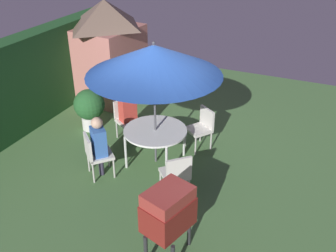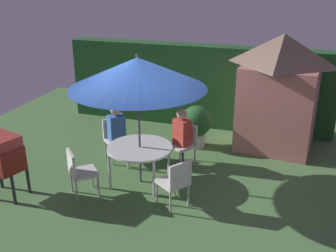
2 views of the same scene
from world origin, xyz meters
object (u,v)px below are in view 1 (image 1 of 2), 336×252
Objects in this scene: patio_table at (155,132)px; person_in_red at (128,108)px; chair_far_side at (95,153)px; patio_umbrella at (154,60)px; bbq_grill at (168,211)px; chair_near_shed at (126,117)px; chair_toward_house at (202,126)px; garden_shed at (107,50)px; person_in_blue at (99,140)px; potted_plant_by_shed at (89,107)px; chair_toward_hedge at (176,173)px.

person_in_red is (0.57, 0.95, 0.09)m from patio_table.
person_in_red is at bearing 4.61° from chair_far_side.
patio_umbrella is 2.07m from chair_far_side.
person_in_red reaches higher than bbq_grill.
chair_near_shed is at bearing 7.22° from chair_far_side.
chair_toward_house is at bearing -35.61° from patio_table.
garden_shed is 5.93m from bbq_grill.
person_in_red is (2.71, 2.19, -0.06)m from bbq_grill.
garden_shed is at bearing 65.43° from chair_toward_house.
patio_umbrella reaches higher than person_in_blue.
person_in_blue reaches higher than bbq_grill.
chair_near_shed is 0.91× the size of potted_plant_by_shed.
potted_plant_by_shed is 1.93m from person_in_blue.
person_in_red is at bearing -121.02° from chair_near_shed.
chair_toward_hedge is at bearing -133.91° from garden_shed.
bbq_grill is 3.49m from person_in_red.
person_in_blue is (0.06, -0.06, 0.26)m from chair_far_side.
person_in_blue is at bearing -151.09° from garden_shed.
person_in_red is at bearing 38.89° from bbq_grill.
patio_umbrella reaches higher than patio_table.
person_in_red is (1.44, 1.77, 0.26)m from chair_toward_hedge.
bbq_grill is at bearing -169.20° from chair_toward_house.
garden_shed is 3.81m from chair_far_side.
chair_toward_house is at bearing -114.57° from garden_shed.
potted_plant_by_shed is at bearing 72.69° from patio_umbrella.
bbq_grill is at bearing -149.92° from patio_table.
chair_near_shed is at bearing -90.66° from potted_plant_by_shed.
garden_shed is 2.10× the size of person_in_red.
chair_toward_hedge is 1.00× the size of chair_toward_house.
patio_umbrella reaches higher than chair_toward_house.
patio_table is at bearing 144.39° from chair_toward_house.
patio_umbrella reaches higher than person_in_red.
garden_shed is 2.93× the size of chair_toward_hedge.
bbq_grill reaches higher than chair_toward_house.
chair_toward_hedge is at bearing -174.65° from chair_toward_house.
patio_umbrella is 2.66m from potted_plant_by_shed.
chair_far_side is at bearing 137.47° from patio_table.
bbq_grill reaches higher than chair_toward_hedge.
bbq_grill is 1.33× the size of chair_far_side.
chair_near_shed is (0.61, 1.02, -1.67)m from patio_umbrella.
garden_shed reaches higher than chair_near_shed.
bbq_grill reaches higher than chair_far_side.
chair_near_shed is at bearing 9.76° from person_in_blue.
person_in_red is (1.47, 0.12, 0.26)m from chair_far_side.
patio_table is 1.20m from chair_near_shed.
garden_shed is 2.48m from chair_near_shed.
chair_far_side and chair_toward_house have the same top height.
patio_umbrella is at bearing 43.62° from chair_toward_hedge.
patio_table is at bearing -107.31° from potted_plant_by_shed.
chair_far_side is at bearing -152.34° from garden_shed.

